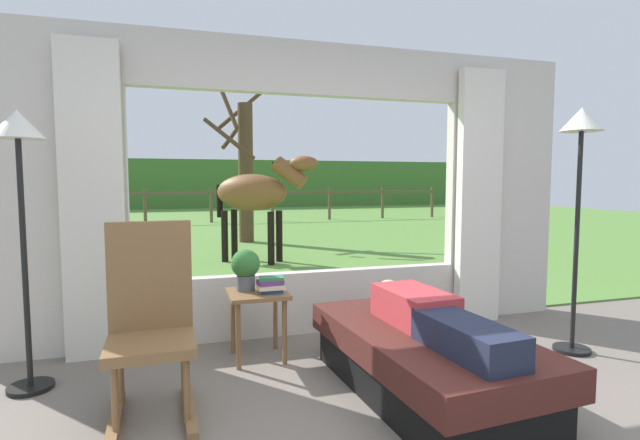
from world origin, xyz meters
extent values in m
cube|color=beige|center=(-2.02, 2.26, 1.27)|extent=(1.15, 0.12, 2.55)
cube|color=beige|center=(2.02, 2.26, 1.27)|extent=(1.15, 0.12, 2.55)
cube|color=beige|center=(0.00, 2.26, 0.28)|extent=(2.90, 0.12, 0.55)
cube|color=beige|center=(0.00, 2.26, 2.33)|extent=(2.90, 0.12, 0.45)
cube|color=silver|center=(-1.69, 2.12, 1.20)|extent=(0.44, 0.10, 2.40)
cube|color=silver|center=(1.69, 2.12, 1.20)|extent=(0.44, 0.10, 2.40)
cube|color=#568438|center=(0.00, 13.16, 0.01)|extent=(36.00, 21.68, 0.02)
cube|color=#416F2F|center=(0.00, 23.00, 1.20)|extent=(36.00, 2.00, 2.40)
cube|color=black|center=(0.40, 0.83, 0.12)|extent=(0.93, 1.62, 0.24)
cube|color=#471E19|center=(0.40, 0.83, 0.33)|extent=(1.02, 1.76, 0.18)
cube|color=#B23338|center=(0.40, 0.98, 0.53)|extent=(0.38, 0.62, 0.22)
cube|color=#1E2338|center=(0.40, 0.38, 0.51)|extent=(0.33, 0.70, 0.18)
sphere|color=tan|center=(0.40, 1.37, 0.53)|extent=(0.20, 0.20, 0.20)
cube|color=brown|center=(-1.24, 0.98, 0.44)|extent=(0.49, 0.49, 0.06)
cube|color=brown|center=(-1.25, 1.19, 0.78)|extent=(0.48, 0.07, 0.68)
cube|color=brown|center=(-1.44, 0.98, 0.03)|extent=(0.08, 0.68, 0.06)
cube|color=brown|center=(-1.04, 0.99, 0.03)|extent=(0.08, 0.68, 0.06)
cylinder|color=brown|center=(-1.42, 0.80, 0.24)|extent=(0.04, 0.04, 0.38)
cylinder|color=brown|center=(-1.06, 0.81, 0.24)|extent=(0.04, 0.04, 0.38)
cylinder|color=brown|center=(-1.43, 1.16, 0.24)|extent=(0.04, 0.04, 0.38)
cylinder|color=brown|center=(-1.07, 1.17, 0.24)|extent=(0.04, 0.04, 0.38)
cube|color=brown|center=(-0.51, 1.74, 0.51)|extent=(0.44, 0.44, 0.03)
cylinder|color=brown|center=(-0.68, 1.57, 0.24)|extent=(0.04, 0.04, 0.49)
cylinder|color=brown|center=(-0.34, 1.57, 0.24)|extent=(0.04, 0.04, 0.49)
cylinder|color=brown|center=(-0.68, 1.91, 0.24)|extent=(0.04, 0.04, 0.49)
cylinder|color=brown|center=(-0.34, 1.91, 0.24)|extent=(0.04, 0.04, 0.49)
cylinder|color=#4C5156|center=(-0.59, 1.80, 0.58)|extent=(0.14, 0.14, 0.12)
sphere|color=#2D6B2D|center=(-0.59, 1.80, 0.73)|extent=(0.22, 0.22, 0.22)
cube|color=#23478C|center=(-0.41, 1.69, 0.54)|extent=(0.17, 0.14, 0.03)
cube|color=beige|center=(-0.42, 1.68, 0.57)|extent=(0.20, 0.15, 0.03)
cube|color=#59336B|center=(-0.43, 1.69, 0.60)|extent=(0.20, 0.15, 0.03)
cube|color=#337247|center=(-0.42, 1.69, 0.63)|extent=(0.20, 0.14, 0.03)
cylinder|color=black|center=(-2.03, 1.64, 0.01)|extent=(0.28, 0.28, 0.03)
cylinder|color=black|center=(-2.03, 1.64, 0.81)|extent=(0.04, 0.04, 1.62)
cone|color=white|center=(-2.03, 1.64, 1.71)|extent=(0.32, 0.32, 0.18)
cylinder|color=black|center=(1.92, 1.17, 0.01)|extent=(0.28, 0.28, 0.03)
cylinder|color=black|center=(1.92, 1.17, 0.87)|extent=(0.04, 0.04, 1.74)
cone|color=white|center=(1.92, 1.17, 1.83)|extent=(0.32, 0.32, 0.18)
ellipsoid|color=brown|center=(0.10, 6.01, 1.17)|extent=(1.33, 1.18, 0.60)
cylinder|color=brown|center=(0.65, 5.61, 1.48)|extent=(0.64, 0.56, 0.53)
ellipsoid|color=brown|center=(0.85, 5.47, 1.63)|extent=(0.51, 0.44, 0.24)
cube|color=black|center=(0.59, 5.66, 1.51)|extent=(0.39, 0.32, 0.32)
cylinder|color=black|center=(-0.38, 6.37, 1.02)|extent=(0.14, 0.14, 0.55)
cylinder|color=black|center=(0.54, 5.90, 0.45)|extent=(0.11, 0.11, 0.85)
cylinder|color=black|center=(0.35, 5.64, 0.45)|extent=(0.11, 0.11, 0.85)
cylinder|color=black|center=(-0.14, 6.39, 0.45)|extent=(0.11, 0.11, 0.85)
cylinder|color=black|center=(-0.33, 6.13, 0.45)|extent=(0.11, 0.11, 0.85)
cylinder|color=#4C3823|center=(0.39, 8.63, 1.52)|extent=(0.32, 0.32, 3.00)
cylinder|color=#47331E|center=(0.02, 8.48, 2.89)|extent=(0.37, 0.72, 0.97)
cylinder|color=#47331E|center=(0.08, 8.78, 2.28)|extent=(0.48, 0.85, 0.54)
cylinder|color=#47331E|center=(-0.02, 8.26, 2.24)|extent=(0.98, 1.06, 0.93)
cylinder|color=#47331E|center=(0.41, 9.16, 3.00)|extent=(1.22, 0.14, 1.07)
cylinder|color=brown|center=(-4.00, 13.84, 0.57)|extent=(0.10, 0.10, 1.10)
cylinder|color=brown|center=(-2.00, 13.84, 0.57)|extent=(0.10, 0.10, 1.10)
cylinder|color=brown|center=(0.00, 13.84, 0.57)|extent=(0.10, 0.10, 1.10)
cylinder|color=brown|center=(2.00, 13.84, 0.57)|extent=(0.10, 0.10, 1.10)
cylinder|color=brown|center=(4.00, 13.84, 0.57)|extent=(0.10, 0.10, 1.10)
cylinder|color=brown|center=(6.00, 13.84, 0.57)|extent=(0.10, 0.10, 1.10)
cylinder|color=brown|center=(8.00, 13.84, 0.57)|extent=(0.10, 0.10, 1.10)
cube|color=brown|center=(0.00, 13.84, 0.97)|extent=(16.00, 0.06, 0.08)
camera|label=1|loc=(-1.09, -1.79, 1.36)|focal=26.72mm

